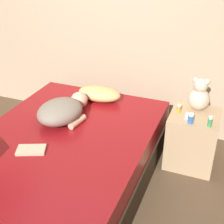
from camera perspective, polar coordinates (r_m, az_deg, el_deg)
ground_plane at (r=3.10m, az=-8.22°, el=-12.10°), size 12.00×12.00×0.00m
wall_back at (r=3.59m, az=0.72°, el=17.33°), size 8.00×0.06×2.60m
bed at (r=2.94m, az=-8.56°, el=-8.41°), size 1.50×2.03×0.50m
nightstand at (r=3.22m, az=14.45°, el=-4.76°), size 0.47×0.48×0.56m
pillow at (r=3.35m, az=-2.33°, el=3.38°), size 0.48×0.28×0.15m
person_lying at (r=2.99m, az=-9.00°, el=0.33°), size 0.45×0.66×0.21m
teddy_bear at (r=3.13m, az=15.67°, el=2.87°), size 0.21×0.21×0.33m
bottle_blue at (r=2.90m, az=14.23°, el=-1.16°), size 0.05×0.05×0.10m
bottle_amber at (r=3.06m, az=12.11°, el=0.59°), size 0.04×0.04×0.08m
bottle_green at (r=2.90m, az=17.51°, el=-1.67°), size 0.04×0.04×0.10m
bottle_clear at (r=2.97m, az=13.52°, el=-0.67°), size 0.03×0.03×0.06m
book at (r=2.64m, az=-14.57°, el=-6.71°), size 0.27×0.22×0.02m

